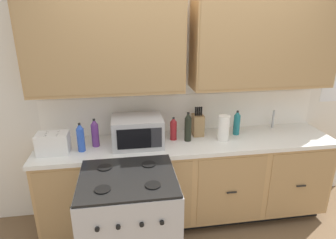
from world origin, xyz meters
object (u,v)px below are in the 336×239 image
at_px(bottle_teal, 237,123).
at_px(bottle_violet, 95,133).
at_px(bottle_blue, 81,138).
at_px(bottle_red, 173,129).
at_px(stove_range, 130,226).
at_px(bottle_dark, 188,127).
at_px(knife_block, 198,125).
at_px(microwave, 137,131).
at_px(toaster, 53,143).
at_px(paper_towel_roll, 223,128).

relative_size(bottle_teal, bottle_violet, 0.94).
bearing_deg(bottle_blue, bottle_red, 8.32).
relative_size(stove_range, bottle_dark, 3.17).
height_order(knife_block, bottle_violet, knife_block).
bearing_deg(bottle_violet, bottle_teal, 2.89).
bearing_deg(bottle_dark, microwave, -177.73).
height_order(stove_range, toaster, toaster).
xyz_separation_m(bottle_dark, bottle_violet, (-0.90, 0.01, -0.01)).
relative_size(bottle_red, bottle_blue, 0.86).
distance_m(bottle_violet, bottle_red, 0.77).
distance_m(knife_block, bottle_dark, 0.19).
relative_size(stove_range, paper_towel_roll, 3.65).
bearing_deg(bottle_dark, bottle_blue, -175.62).
distance_m(bottle_dark, bottle_blue, 1.03).
bearing_deg(toaster, paper_towel_roll, 1.36).
relative_size(bottle_teal, bottle_red, 1.10).
distance_m(microwave, paper_towel_roll, 0.85).
height_order(bottle_teal, bottle_red, bottle_teal).
xyz_separation_m(paper_towel_roll, bottle_red, (-0.49, 0.09, -0.01)).
bearing_deg(bottle_teal, stove_range, -148.08).
height_order(toaster, bottle_dark, bottle_dark).
bearing_deg(bottle_violet, bottle_dark, -0.79).
bearing_deg(bottle_dark, toaster, -176.45).
xyz_separation_m(stove_range, bottle_teal, (1.16, 0.72, 0.58)).
bearing_deg(stove_range, bottle_teal, 31.92).
xyz_separation_m(microwave, bottle_blue, (-0.52, -0.06, -0.01)).
bearing_deg(microwave, bottle_teal, 5.76).
bearing_deg(stove_range, paper_towel_roll, 31.61).
relative_size(toaster, bottle_red, 1.18).
relative_size(paper_towel_roll, bottle_dark, 0.87).
distance_m(bottle_teal, bottle_blue, 1.58).
bearing_deg(paper_towel_roll, stove_range, -148.39).
bearing_deg(toaster, stove_range, -40.56).
distance_m(knife_block, bottle_violet, 1.04).
distance_m(knife_block, paper_towel_roll, 0.28).
bearing_deg(bottle_blue, paper_towel_roll, 1.59).
bearing_deg(bottle_blue, bottle_teal, 5.96).
relative_size(knife_block, bottle_dark, 1.03).
bearing_deg(knife_block, paper_towel_roll, -38.17).
height_order(knife_block, bottle_dark, knife_block).
bearing_deg(microwave, bottle_red, 11.07).
bearing_deg(paper_towel_roll, bottle_teal, 33.49).
bearing_deg(knife_block, microwave, -166.62).
relative_size(bottle_dark, bottle_violet, 1.09).
bearing_deg(stove_range, bottle_red, 55.13).
relative_size(paper_towel_roll, bottle_red, 1.10).
height_order(toaster, bottle_blue, bottle_blue).
xyz_separation_m(knife_block, bottle_violet, (-1.04, -0.12, 0.02)).
bearing_deg(stove_range, bottle_violet, 113.67).
relative_size(stove_range, bottle_red, 4.00).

